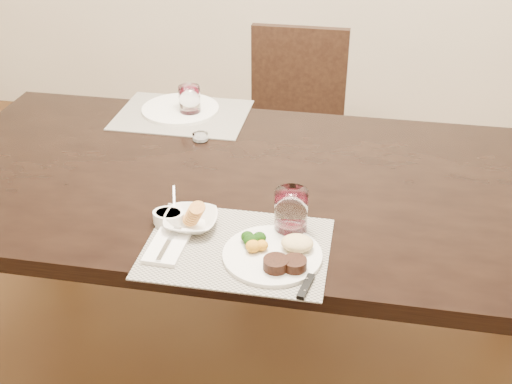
% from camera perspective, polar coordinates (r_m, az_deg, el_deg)
% --- Properties ---
extents(ground_plane, '(4.50, 4.50, 0.00)m').
position_cam_1_polar(ground_plane, '(2.38, -0.01, -14.61)').
color(ground_plane, '#432615').
rests_on(ground_plane, ground).
extents(dining_table, '(2.00, 1.00, 0.75)m').
position_cam_1_polar(dining_table, '(1.95, -0.01, -0.82)').
color(dining_table, black).
rests_on(dining_table, ground).
extents(chair_far, '(0.42, 0.42, 0.90)m').
position_cam_1_polar(chair_far, '(2.85, 3.43, 6.17)').
color(chair_far, black).
rests_on(chair_far, ground).
extents(placemat_near, '(0.46, 0.34, 0.00)m').
position_cam_1_polar(placemat_near, '(1.61, -1.71, -5.00)').
color(placemat_near, gray).
rests_on(placemat_near, dining_table).
extents(placemat_far, '(0.46, 0.34, 0.00)m').
position_cam_1_polar(placemat_far, '(2.33, -6.56, 6.84)').
color(placemat_far, gray).
rests_on(placemat_far, dining_table).
extents(dinner_plate, '(0.24, 0.24, 0.04)m').
position_cam_1_polar(dinner_plate, '(1.57, 1.87, -5.47)').
color(dinner_plate, silver).
rests_on(dinner_plate, placemat_near).
extents(napkin_fork, '(0.09, 0.16, 0.02)m').
position_cam_1_polar(napkin_fork, '(1.62, -7.85, -4.76)').
color(napkin_fork, white).
rests_on(napkin_fork, placemat_near).
extents(steak_knife, '(0.04, 0.21, 0.01)m').
position_cam_1_polar(steak_knife, '(1.51, 4.56, -7.82)').
color(steak_knife, silver).
rests_on(steak_knife, placemat_near).
extents(cracker_bowl, '(0.15, 0.15, 0.06)m').
position_cam_1_polar(cracker_bowl, '(1.68, -5.81, -2.54)').
color(cracker_bowl, silver).
rests_on(cracker_bowl, placemat_near).
extents(sauce_ramekin, '(0.08, 0.13, 0.07)m').
position_cam_1_polar(sauce_ramekin, '(1.71, -7.77, -2.20)').
color(sauce_ramekin, silver).
rests_on(sauce_ramekin, placemat_near).
extents(wine_glass_near, '(0.09, 0.09, 0.12)m').
position_cam_1_polar(wine_glass_near, '(1.64, 3.13, -1.95)').
color(wine_glass_near, silver).
rests_on(wine_glass_near, placemat_near).
extents(far_plate, '(0.28, 0.28, 0.01)m').
position_cam_1_polar(far_plate, '(2.35, -6.74, 7.33)').
color(far_plate, silver).
rests_on(far_plate, placemat_far).
extents(wine_glass_far, '(0.08, 0.08, 0.11)m').
position_cam_1_polar(wine_glass_far, '(2.31, -5.91, 7.96)').
color(wine_glass_far, silver).
rests_on(wine_glass_far, placemat_far).
extents(salt_cellar, '(0.05, 0.05, 0.02)m').
position_cam_1_polar(salt_cellar, '(2.14, -4.97, 4.87)').
color(salt_cellar, silver).
rests_on(salt_cellar, dining_table).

